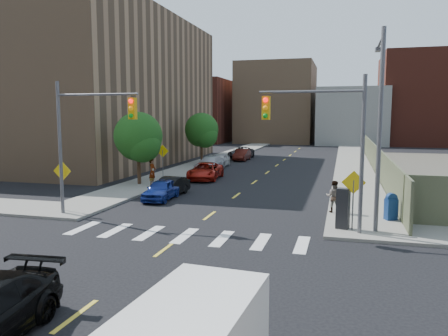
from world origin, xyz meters
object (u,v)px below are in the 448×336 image
Objects in this scene: parked_car_blue at (161,190)px; payphone at (343,208)px; parked_car_grey at (241,153)px; pedestrian_west at (152,172)px; mailbox at (391,207)px; parked_car_white at (219,160)px; pedestrian_east at (334,196)px; parked_car_black at (170,187)px; parked_car_silver at (210,164)px; parked_car_red at (205,171)px; parked_car_maroon at (242,155)px.

parked_car_blue is 2.03× the size of payphone.
pedestrian_west reaches higher than parked_car_grey.
pedestrian_west is (-13.55, 9.10, 0.06)m from payphone.
payphone reaches higher than mailbox.
parked_car_white is (-1.30, 17.81, 0.05)m from parked_car_blue.
pedestrian_west reaches higher than mailbox.
parked_car_white is 25.69m from payphone.
payphone is (12.28, -22.56, 0.38)m from parked_car_white.
payphone is 3.37m from pedestrian_east.
parked_car_blue is 1.02× the size of parked_car_black.
parked_car_silver is at bearing 100.75° from parked_car_black.
mailbox reaches higher than parked_car_black.
parked_car_black is 13.18m from parked_car_silver.
parked_car_red reaches higher than parked_car_maroon.
parked_car_blue is 0.93× the size of parked_car_white.
pedestrian_west is at bearing 117.72° from parked_car_blue.
parked_car_red is 14.85m from pedestrian_east.
parked_car_maroon is 0.78× the size of parked_car_grey.
parked_car_grey reaches higher than parked_car_maroon.
parked_car_white reaches higher than parked_car_black.
parked_car_silver is 1.17× the size of parked_car_white.
parked_car_black is 0.78× the size of parked_car_silver.
parked_car_grey is 32.26m from mailbox.
parked_car_maroon is 2.18× the size of payphone.
parked_car_white is at bearing 93.82° from parked_car_red.
parked_car_grey is (0.26, 8.71, 0.03)m from parked_car_white.
pedestrian_west is 14.29m from pedestrian_east.
mailbox is at bearing -13.07° from parked_car_blue.
parked_car_silver is 9.99m from parked_car_maroon.
parked_car_white is 22.57m from pedestrian_east.
pedestrian_west reaches higher than pedestrian_east.
pedestrian_east is at bearing 135.87° from mailbox.
payphone is (-2.29, -2.36, 0.28)m from mailbox.
parked_car_black is 13.83m from mailbox.
pedestrian_west is at bearing -96.20° from parked_car_white.
parked_car_silver is 10.31m from pedestrian_west.
parked_car_blue is at bearing -89.40° from parked_car_maroon.
parked_car_silver is 2.56× the size of payphone.
parked_car_maroon is 20.29m from pedestrian_west.
parked_car_grey is at bearing 91.58° from mailbox.
mailbox is (13.27, -11.47, 0.11)m from parked_car_red.
parked_car_grey is 30.23m from pedestrian_east.
mailbox is at bearing -45.49° from parked_car_red.
payphone is at bearing -54.85° from parked_car_silver.
parked_car_grey is (0.26, 11.95, 0.03)m from parked_car_silver.
parked_car_grey is at bearing 105.91° from parked_car_maroon.
parked_car_red is 15.45m from parked_car_maroon.
pedestrian_west is at bearing -123.15° from parked_car_red.
pedestrian_west is (-1.27, -10.22, 0.45)m from parked_car_silver.
parked_car_grey is at bearing 89.41° from parked_car_blue.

